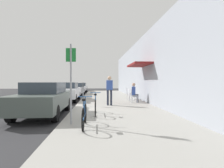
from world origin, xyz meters
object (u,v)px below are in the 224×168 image
(parked_car_1, at_px, (67,91))
(cafe_chair_1, at_px, (131,94))
(seated_patron_0, at_px, (135,92))
(street_sign, at_px, (71,77))
(cafe_chair_2, at_px, (128,93))
(bicycle_0, at_px, (84,115))
(bicycle_1, at_px, (95,106))
(pedestrian_standing, at_px, (109,88))
(parking_meter, at_px, (83,92))
(parked_car_0, at_px, (44,98))
(parked_car_3, at_px, (80,87))
(cafe_chair_0, at_px, (134,95))
(parked_car_2, at_px, (76,89))

(parked_car_1, bearing_deg, cafe_chair_1, -16.14)
(seated_patron_0, distance_m, cafe_chair_1, 1.00)
(street_sign, height_order, cafe_chair_2, street_sign)
(bicycle_0, bearing_deg, bicycle_1, 81.51)
(pedestrian_standing, bearing_deg, cafe_chair_2, 62.55)
(bicycle_0, bearing_deg, parking_meter, 94.77)
(parked_car_0, distance_m, parked_car_3, 17.58)
(cafe_chair_0, bearing_deg, cafe_chair_2, 90.05)
(street_sign, height_order, cafe_chair_0, street_sign)
(parked_car_1, relative_size, bicycle_0, 2.57)
(bicycle_1, bearing_deg, cafe_chair_0, 58.98)
(parked_car_2, distance_m, bicycle_0, 14.93)
(parked_car_2, distance_m, parked_car_3, 5.49)
(parked_car_3, height_order, pedestrian_standing, pedestrian_standing)
(parked_car_0, bearing_deg, cafe_chair_1, 43.51)
(bicycle_0, bearing_deg, parked_car_0, 125.79)
(parking_meter, bearing_deg, cafe_chair_0, 23.57)
(bicycle_1, bearing_deg, bicycle_0, -98.49)
(parking_meter, height_order, cafe_chair_2, parking_meter)
(parked_car_1, relative_size, bicycle_1, 2.57)
(seated_patron_0, xyz_separation_m, cafe_chair_1, (-0.06, 0.98, -0.19))
(parked_car_2, distance_m, seated_patron_0, 9.82)
(parked_car_3, bearing_deg, parking_meter, -84.26)
(cafe_chair_0, bearing_deg, cafe_chair_1, 90.18)
(cafe_chair_1, xyz_separation_m, pedestrian_standing, (-1.69, -2.28, 0.50))
(parked_car_3, xyz_separation_m, bicycle_0, (1.96, -20.29, -0.22))
(street_sign, bearing_deg, cafe_chair_0, 61.00)
(parking_meter, height_order, bicycle_1, parking_meter)
(parking_meter, bearing_deg, parked_car_3, 95.74)
(parked_car_2, bearing_deg, bicycle_1, -79.83)
(seated_patron_0, height_order, pedestrian_standing, pedestrian_standing)
(parked_car_0, relative_size, bicycle_1, 2.57)
(bicycle_1, bearing_deg, cafe_chair_1, 64.02)
(bicycle_0, height_order, bicycle_1, same)
(parked_car_3, xyz_separation_m, cafe_chair_1, (4.76, -13.06, -0.07))
(parking_meter, distance_m, seated_patron_0, 3.55)
(parked_car_1, distance_m, pedestrian_standing, 4.79)
(parked_car_3, distance_m, seated_patron_0, 14.84)
(pedestrian_standing, bearing_deg, cafe_chair_1, 53.43)
(bicycle_1, height_order, cafe_chair_2, bicycle_1)
(cafe_chair_0, relative_size, cafe_chair_1, 1.00)
(parked_car_3, relative_size, seated_patron_0, 3.41)
(parked_car_3, bearing_deg, bicycle_0, -84.49)
(seated_patron_0, bearing_deg, parked_car_2, 119.40)
(parking_meter, bearing_deg, cafe_chair_2, 46.18)
(cafe_chair_0, bearing_deg, parked_car_2, 119.15)
(parked_car_1, height_order, cafe_chair_1, parked_car_1)
(parked_car_3, height_order, parking_meter, parking_meter)
(street_sign, distance_m, cafe_chair_1, 7.65)
(parked_car_0, distance_m, pedestrian_standing, 3.81)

